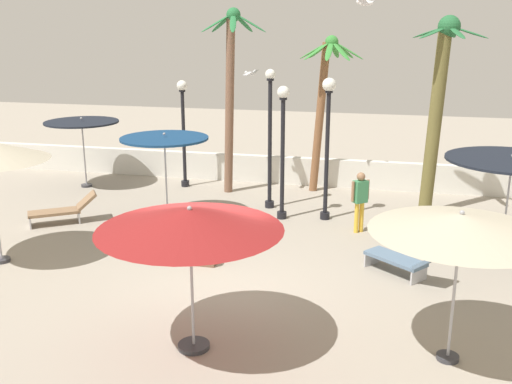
% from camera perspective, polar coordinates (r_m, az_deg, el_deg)
% --- Properties ---
extents(ground_plane, '(56.00, 56.00, 0.00)m').
position_cam_1_polar(ground_plane, '(12.03, -3.75, -10.68)').
color(ground_plane, '#9E9384').
extents(boundary_wall, '(25.20, 0.30, 0.96)m').
position_cam_1_polar(boundary_wall, '(20.68, 3.99, 2.10)').
color(boundary_wall, silver).
rests_on(boundary_wall, ground_plane).
extents(patio_umbrella_0, '(3.16, 3.16, 2.41)m').
position_cam_1_polar(patio_umbrella_0, '(15.49, 23.76, 2.62)').
color(patio_umbrella_0, '#333338').
rests_on(patio_umbrella_0, ground_plane).
extents(patio_umbrella_1, '(2.46, 2.46, 2.56)m').
position_cam_1_polar(patio_umbrella_1, '(16.46, -8.94, 4.83)').
color(patio_umbrella_1, '#333338').
rests_on(patio_umbrella_1, ground_plane).
extents(patio_umbrella_3, '(2.89, 2.89, 2.62)m').
position_cam_1_polar(patio_umbrella_3, '(9.67, 19.42, -2.97)').
color(patio_umbrella_3, '#333338').
rests_on(patio_umbrella_3, ground_plane).
extents(patio_umbrella_4, '(3.10, 3.10, 2.58)m').
position_cam_1_polar(patio_umbrella_4, '(9.55, -6.50, -2.79)').
color(patio_umbrella_4, '#333338').
rests_on(patio_umbrella_4, ground_plane).
extents(patio_umbrella_5, '(2.49, 2.49, 2.44)m').
position_cam_1_polar(patio_umbrella_5, '(20.80, -16.68, 6.35)').
color(patio_umbrella_5, '#333338').
rests_on(patio_umbrella_5, ground_plane).
extents(palm_tree_0, '(2.08, 2.08, 5.14)m').
position_cam_1_polar(palm_tree_0, '(19.37, 6.62, 9.43)').
color(palm_tree_0, brown).
rests_on(palm_tree_0, ground_plane).
extents(palm_tree_1, '(2.03, 2.10, 5.97)m').
position_cam_1_polar(palm_tree_1, '(19.10, -2.51, 10.45)').
color(palm_tree_1, brown).
rests_on(palm_tree_1, ground_plane).
extents(palm_tree_2, '(2.04, 2.07, 5.70)m').
position_cam_1_polar(palm_tree_2, '(17.47, 17.41, 8.69)').
color(palm_tree_2, brown).
rests_on(palm_tree_2, ground_plane).
extents(lamp_post_0, '(0.35, 0.35, 3.82)m').
position_cam_1_polar(lamp_post_0, '(16.45, 2.63, 5.03)').
color(lamp_post_0, black).
rests_on(lamp_post_0, ground_plane).
extents(lamp_post_1, '(0.38, 0.38, 4.05)m').
position_cam_1_polar(lamp_post_1, '(16.46, 7.02, 5.83)').
color(lamp_post_1, black).
rests_on(lamp_post_1, ground_plane).
extents(lamp_post_2, '(0.30, 0.30, 4.21)m').
position_cam_1_polar(lamp_post_2, '(17.49, 1.37, 5.71)').
color(lamp_post_2, black).
rests_on(lamp_post_2, ground_plane).
extents(lamp_post_3, '(0.35, 0.35, 3.67)m').
position_cam_1_polar(lamp_post_3, '(20.12, -7.13, 6.67)').
color(lamp_post_3, black).
rests_on(lamp_post_3, ground_plane).
extents(lounge_chair_0, '(1.86, 1.52, 0.84)m').
position_cam_1_polar(lounge_chair_0, '(17.36, -18.36, -1.67)').
color(lounge_chair_0, '#B7B7BC').
rests_on(lounge_chair_0, ground_plane).
extents(lounge_chair_1, '(1.83, 1.59, 0.84)m').
position_cam_1_polar(lounge_chair_1, '(13.41, 14.31, -6.47)').
color(lounge_chair_1, '#B7B7BC').
rests_on(lounge_chair_1, ground_plane).
extents(guest_0, '(0.45, 0.41, 1.67)m').
position_cam_1_polar(guest_0, '(15.82, 10.14, -0.41)').
color(guest_0, gold).
rests_on(guest_0, ground_plane).
extents(seagull_1, '(0.39, 1.35, 0.14)m').
position_cam_1_polar(seagull_1, '(13.71, 10.65, 17.76)').
color(seagull_1, white).
extents(seagull_2, '(0.38, 1.24, 0.14)m').
position_cam_1_polar(seagull_2, '(18.75, -0.53, 11.55)').
color(seagull_2, white).
extents(planter, '(0.70, 0.70, 0.85)m').
position_cam_1_polar(planter, '(13.88, -5.13, -5.28)').
color(planter, brown).
rests_on(planter, ground_plane).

